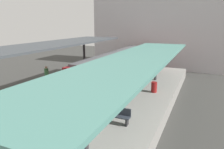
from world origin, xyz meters
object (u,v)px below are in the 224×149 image
litter_bin (154,87)px  passenger_near_bench (47,75)px  commuter_train (118,68)px  platform_sign (80,101)px  platform_bench (118,115)px

litter_bin → passenger_near_bench: passenger_near_bench is taller
litter_bin → commuter_train: bearing=139.5°
commuter_train → platform_sign: commuter_train is taller
commuter_train → passenger_near_bench: bearing=-131.2°
commuter_train → platform_sign: bearing=-76.6°
commuter_train → platform_bench: 10.53m
commuter_train → platform_sign: 11.81m
platform_bench → platform_sign: size_ratio=0.63×
platform_bench → litter_bin: 5.96m
commuter_train → platform_bench: bearing=-68.1°
platform_sign → litter_bin: size_ratio=2.76×
litter_bin → passenger_near_bench: bearing=-171.2°
commuter_train → litter_bin: commuter_train is taller
litter_bin → platform_sign: bearing=-103.2°
commuter_train → platform_bench: (3.92, -9.77, -0.26)m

